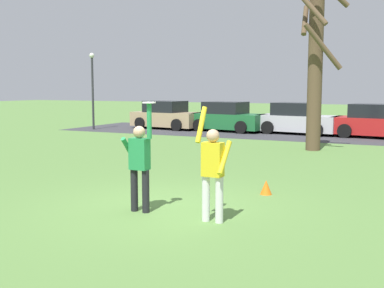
{
  "coord_description": "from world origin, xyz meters",
  "views": [
    {
      "loc": [
        4.48,
        -8.2,
        2.38
      ],
      "look_at": [
        0.49,
        0.18,
        1.27
      ],
      "focal_mm": 44.81,
      "sensor_mm": 36.0,
      "label": 1
    }
  ],
  "objects_px": {
    "parked_car_green": "(227,118)",
    "lamppost_by_lot": "(93,83)",
    "parked_car_tan": "(167,116)",
    "field_cone_orange": "(266,187)",
    "bare_tree_tall": "(315,65)",
    "person_defender": "(213,167)",
    "frisbee_disc": "(149,103)",
    "parked_car_silver": "(297,120)",
    "parked_car_red": "(377,122)",
    "person_catcher": "(140,161)"
  },
  "relations": [
    {
      "from": "parked_car_red",
      "to": "bare_tree_tall",
      "type": "relative_size",
      "value": 0.65
    },
    {
      "from": "person_catcher",
      "to": "parked_car_red",
      "type": "relative_size",
      "value": 0.48
    },
    {
      "from": "frisbee_disc",
      "to": "parked_car_silver",
      "type": "height_order",
      "value": "frisbee_disc"
    },
    {
      "from": "bare_tree_tall",
      "to": "field_cone_orange",
      "type": "distance_m",
      "value": 8.55
    },
    {
      "from": "parked_car_tan",
      "to": "bare_tree_tall",
      "type": "height_order",
      "value": "bare_tree_tall"
    },
    {
      "from": "parked_car_red",
      "to": "lamppost_by_lot",
      "type": "bearing_deg",
      "value": -164.75
    },
    {
      "from": "parked_car_red",
      "to": "bare_tree_tall",
      "type": "distance_m",
      "value": 6.63
    },
    {
      "from": "lamppost_by_lot",
      "to": "field_cone_orange",
      "type": "distance_m",
      "value": 18.17
    },
    {
      "from": "bare_tree_tall",
      "to": "frisbee_disc",
      "type": "bearing_deg",
      "value": -95.14
    },
    {
      "from": "person_defender",
      "to": "frisbee_disc",
      "type": "distance_m",
      "value": 1.71
    },
    {
      "from": "parked_car_green",
      "to": "parked_car_red",
      "type": "height_order",
      "value": "same"
    },
    {
      "from": "person_catcher",
      "to": "person_defender",
      "type": "bearing_deg",
      "value": -0.0
    },
    {
      "from": "parked_car_green",
      "to": "lamppost_by_lot",
      "type": "bearing_deg",
      "value": -155.52
    },
    {
      "from": "person_defender",
      "to": "field_cone_orange",
      "type": "relative_size",
      "value": 6.37
    },
    {
      "from": "parked_car_tan",
      "to": "parked_car_red",
      "type": "xyz_separation_m",
      "value": [
        11.27,
        -0.09,
        0.0
      ]
    },
    {
      "from": "field_cone_orange",
      "to": "parked_car_tan",
      "type": "bearing_deg",
      "value": 125.81
    },
    {
      "from": "frisbee_disc",
      "to": "bare_tree_tall",
      "type": "bearing_deg",
      "value": 84.86
    },
    {
      "from": "parked_car_red",
      "to": "field_cone_orange",
      "type": "height_order",
      "value": "parked_car_red"
    },
    {
      "from": "person_defender",
      "to": "parked_car_tan",
      "type": "distance_m",
      "value": 19.23
    },
    {
      "from": "frisbee_disc",
      "to": "field_cone_orange",
      "type": "xyz_separation_m",
      "value": [
        1.52,
        2.49,
        -1.93
      ]
    },
    {
      "from": "parked_car_green",
      "to": "parked_car_silver",
      "type": "bearing_deg",
      "value": 9.64
    },
    {
      "from": "person_catcher",
      "to": "frisbee_disc",
      "type": "xyz_separation_m",
      "value": [
        0.22,
        -0.01,
        1.11
      ]
    },
    {
      "from": "parked_car_silver",
      "to": "field_cone_orange",
      "type": "relative_size",
      "value": 13.42
    },
    {
      "from": "frisbee_disc",
      "to": "lamppost_by_lot",
      "type": "distance_m",
      "value": 18.72
    },
    {
      "from": "parked_car_green",
      "to": "person_defender",
      "type": "bearing_deg",
      "value": -62.31
    },
    {
      "from": "bare_tree_tall",
      "to": "field_cone_orange",
      "type": "bearing_deg",
      "value": -85.87
    },
    {
      "from": "person_catcher",
      "to": "field_cone_orange",
      "type": "height_order",
      "value": "person_catcher"
    },
    {
      "from": "parked_car_silver",
      "to": "bare_tree_tall",
      "type": "relative_size",
      "value": 0.65
    },
    {
      "from": "frisbee_disc",
      "to": "parked_car_silver",
      "type": "bearing_deg",
      "value": 93.8
    },
    {
      "from": "frisbee_disc",
      "to": "bare_tree_tall",
      "type": "height_order",
      "value": "bare_tree_tall"
    },
    {
      "from": "bare_tree_tall",
      "to": "parked_car_red",
      "type": "bearing_deg",
      "value": 73.36
    },
    {
      "from": "lamppost_by_lot",
      "to": "parked_car_tan",
      "type": "bearing_deg",
      "value": 31.79
    },
    {
      "from": "parked_car_tan",
      "to": "lamppost_by_lot",
      "type": "relative_size",
      "value": 1.01
    },
    {
      "from": "parked_car_silver",
      "to": "field_cone_orange",
      "type": "xyz_separation_m",
      "value": [
        2.63,
        -14.19,
        -0.57
      ]
    },
    {
      "from": "parked_car_tan",
      "to": "parked_car_green",
      "type": "relative_size",
      "value": 1.0
    },
    {
      "from": "parked_car_tan",
      "to": "parked_car_silver",
      "type": "bearing_deg",
      "value": 8.85
    },
    {
      "from": "parked_car_green",
      "to": "lamppost_by_lot",
      "type": "distance_m",
      "value": 7.77
    },
    {
      "from": "person_defender",
      "to": "frisbee_disc",
      "type": "height_order",
      "value": "frisbee_disc"
    },
    {
      "from": "person_defender",
      "to": "parked_car_silver",
      "type": "xyz_separation_m",
      "value": [
        -2.41,
        16.72,
        -0.25
      ]
    },
    {
      "from": "lamppost_by_lot",
      "to": "person_defender",
      "type": "bearing_deg",
      "value": -46.91
    },
    {
      "from": "parked_car_green",
      "to": "field_cone_orange",
      "type": "relative_size",
      "value": 13.42
    },
    {
      "from": "person_defender",
      "to": "frisbee_disc",
      "type": "relative_size",
      "value": 8.16
    },
    {
      "from": "person_catcher",
      "to": "frisbee_disc",
      "type": "distance_m",
      "value": 1.13
    },
    {
      "from": "field_cone_orange",
      "to": "parked_car_green",
      "type": "bearing_deg",
      "value": 114.56
    },
    {
      "from": "person_catcher",
      "to": "field_cone_orange",
      "type": "xyz_separation_m",
      "value": [
        1.74,
        2.48,
        -0.82
      ]
    },
    {
      "from": "person_catcher",
      "to": "field_cone_orange",
      "type": "bearing_deg",
      "value": 56.57
    },
    {
      "from": "parked_car_red",
      "to": "field_cone_orange",
      "type": "relative_size",
      "value": 13.42
    },
    {
      "from": "parked_car_tan",
      "to": "field_cone_orange",
      "type": "bearing_deg",
      "value": -47.0
    },
    {
      "from": "frisbee_disc",
      "to": "parked_car_red",
      "type": "distance_m",
      "value": 16.66
    },
    {
      "from": "parked_car_tan",
      "to": "field_cone_orange",
      "type": "relative_size",
      "value": 13.42
    }
  ]
}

